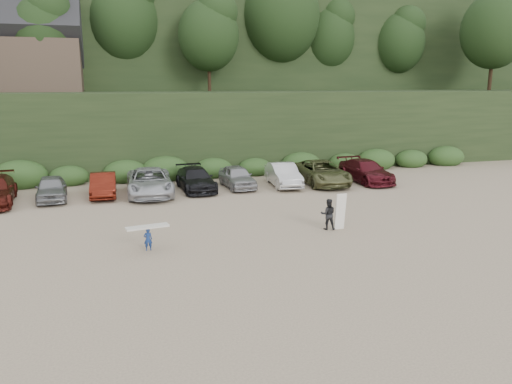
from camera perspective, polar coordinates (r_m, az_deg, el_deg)
name	(u,v)px	position (r m, az deg, el deg)	size (l,w,h in m)	color
ground	(260,235)	(22.52, 0.42, -4.91)	(120.00, 120.00, 0.00)	tan
hillside_backdrop	(161,40)	(57.00, -10.85, 16.71)	(90.00, 41.50, 28.00)	black
parked_cars	(141,183)	(31.11, -12.99, 1.05)	(34.05, 6.04, 1.60)	#B4B5B9
child_surfer	(148,234)	(20.74, -12.27, -4.69)	(1.78, 0.75, 1.04)	navy
adult_surfer	(329,214)	(23.40, 8.37, -2.50)	(1.20, 0.75, 1.72)	black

